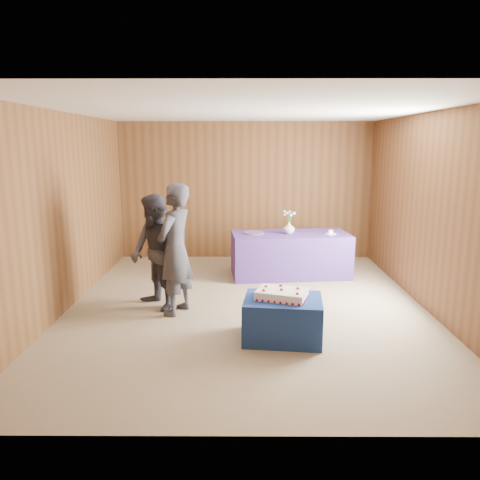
{
  "coord_description": "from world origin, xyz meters",
  "views": [
    {
      "loc": [
        -0.06,
        -6.31,
        2.27
      ],
      "look_at": [
        -0.09,
        0.1,
        0.95
      ],
      "focal_mm": 35.0,
      "sensor_mm": 36.0,
      "label": 1
    }
  ],
  "objects_px": {
    "serving_table": "(290,255)",
    "guest_left": "(175,250)",
    "sheet_cake": "(282,294)",
    "cake_table": "(283,319)",
    "vase": "(289,228)",
    "guest_right": "(156,253)"
  },
  "relations": [
    {
      "from": "vase",
      "to": "guest_left",
      "type": "relative_size",
      "value": 0.12
    },
    {
      "from": "serving_table",
      "to": "sheet_cake",
      "type": "bearing_deg",
      "value": -103.62
    },
    {
      "from": "serving_table",
      "to": "guest_right",
      "type": "xyz_separation_m",
      "value": [
        -2.03,
        -1.69,
        0.43
      ]
    },
    {
      "from": "sheet_cake",
      "to": "cake_table",
      "type": "bearing_deg",
      "value": 23.3
    },
    {
      "from": "vase",
      "to": "guest_right",
      "type": "height_order",
      "value": "guest_right"
    },
    {
      "from": "serving_table",
      "to": "guest_left",
      "type": "xyz_separation_m",
      "value": [
        -1.73,
        -1.87,
        0.51
      ]
    },
    {
      "from": "guest_left",
      "to": "guest_right",
      "type": "bearing_deg",
      "value": -98.97
    },
    {
      "from": "cake_table",
      "to": "sheet_cake",
      "type": "height_order",
      "value": "sheet_cake"
    },
    {
      "from": "guest_left",
      "to": "vase",
      "type": "bearing_deg",
      "value": 159.95
    },
    {
      "from": "sheet_cake",
      "to": "guest_left",
      "type": "bearing_deg",
      "value": 166.16
    },
    {
      "from": "cake_table",
      "to": "guest_left",
      "type": "relative_size",
      "value": 0.51
    },
    {
      "from": "cake_table",
      "to": "guest_right",
      "type": "height_order",
      "value": "guest_right"
    },
    {
      "from": "sheet_cake",
      "to": "vase",
      "type": "height_order",
      "value": "vase"
    },
    {
      "from": "guest_left",
      "to": "guest_right",
      "type": "xyz_separation_m",
      "value": [
        -0.3,
        0.18,
        -0.08
      ]
    },
    {
      "from": "sheet_cake",
      "to": "serving_table",
      "type": "bearing_deg",
      "value": 100.97
    },
    {
      "from": "serving_table",
      "to": "guest_right",
      "type": "height_order",
      "value": "guest_right"
    },
    {
      "from": "cake_table",
      "to": "vase",
      "type": "distance_m",
      "value": 2.8
    },
    {
      "from": "cake_table",
      "to": "guest_right",
      "type": "bearing_deg",
      "value": 154.14
    },
    {
      "from": "vase",
      "to": "cake_table",
      "type": "bearing_deg",
      "value": -96.84
    },
    {
      "from": "cake_table",
      "to": "sheet_cake",
      "type": "xyz_separation_m",
      "value": [
        -0.02,
        -0.0,
        0.3
      ]
    },
    {
      "from": "sheet_cake",
      "to": "guest_left",
      "type": "distance_m",
      "value": 1.64
    },
    {
      "from": "serving_table",
      "to": "guest_right",
      "type": "bearing_deg",
      "value": -146.05
    }
  ]
}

